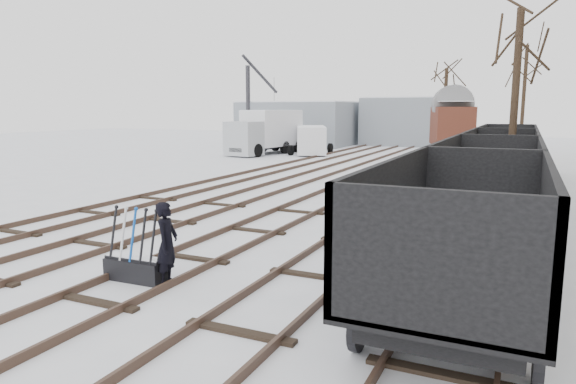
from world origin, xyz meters
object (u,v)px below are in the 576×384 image
Objects in this scene: ground_frame at (135,267)px; lorry at (266,131)px; crane at (249,123)px; freight_wagon_a at (462,257)px; panel_van at (311,140)px; worker at (167,244)px; box_van_wagon at (451,125)px.

lorry is (-11.06, 27.15, 1.43)m from ground_frame.
freight_wagon_a is at bearing -40.05° from crane.
crane reaches higher than ground_frame.
panel_van is 10.17m from crane.
worker is at bearing -96.89° from panel_van.
box_van_wagon is at bearing 97.88° from freight_wagon_a.
crane is (-8.45, 5.57, 1.06)m from panel_van.
crane reaches higher than box_van_wagon.
crane is at bearing 10.96° from worker.
crane reaches higher than lorry.
freight_wagon_a is at bearing -96.18° from worker.
worker is at bearing -170.46° from freight_wagon_a.
panel_van is at bearing 103.87° from ground_frame.
freight_wagon_a is at bearing -47.33° from lorry.
box_van_wagon is 1.08× the size of panel_van.
crane is at bearing 122.85° from panel_van.
panel_van reaches higher than ground_frame.
ground_frame is 37.68m from crane.
box_van_wagon is at bearing 4.58° from crane.
panel_van is 0.64× the size of crane.
box_van_wagon is (1.38, 30.24, 1.46)m from worker.
ground_frame is 0.94m from worker.
freight_wagon_a is at bearing 7.78° from ground_frame.
box_van_wagon is (-4.06, 29.32, 1.30)m from freight_wagon_a.
panel_van is (3.25, 1.22, -0.61)m from lorry.
panel_van is (-14.00, 27.36, 0.11)m from freight_wagon_a.
worker reaches higher than ground_frame.
panel_van is at bearing 29.85° from lorry.
freight_wagon_a is 0.84× the size of lorry.
lorry is (-11.81, 27.05, 0.88)m from worker.
worker is 0.20× the size of crane.
freight_wagon_a is 1.21× the size of panel_van.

